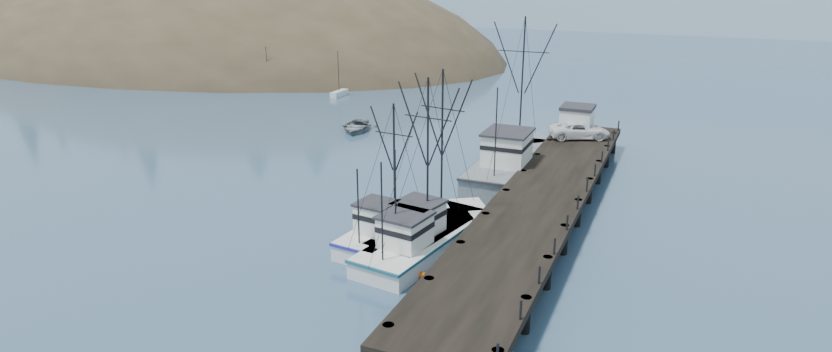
{
  "coord_description": "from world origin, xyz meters",
  "views": [
    {
      "loc": [
        22.75,
        -27.43,
        17.84
      ],
      "look_at": [
        4.71,
        14.95,
        2.5
      ],
      "focal_mm": 28.0,
      "sensor_mm": 36.0,
      "label": 1
    }
  ],
  "objects_px": {
    "trawler_far": "(432,230)",
    "trawler_mid": "(388,231)",
    "pier": "(541,199)",
    "pickup_truck": "(579,130)",
    "motorboat": "(356,130)",
    "work_vessel": "(513,163)",
    "trawler_near": "(419,242)",
    "pier_shed": "(577,120)"
  },
  "relations": [
    {
      "from": "work_vessel",
      "to": "trawler_near",
      "type": "bearing_deg",
      "value": -94.53
    },
    {
      "from": "trawler_near",
      "to": "trawler_far",
      "type": "bearing_deg",
      "value": 89.36
    },
    {
      "from": "trawler_mid",
      "to": "work_vessel",
      "type": "distance_m",
      "value": 17.32
    },
    {
      "from": "work_vessel",
      "to": "pickup_truck",
      "type": "xyz_separation_m",
      "value": [
        4.24,
        7.54,
        1.54
      ]
    },
    {
      "from": "trawler_far",
      "to": "pier_shed",
      "type": "relative_size",
      "value": 3.67
    },
    {
      "from": "trawler_far",
      "to": "pier_shed",
      "type": "distance_m",
      "value": 25.07
    },
    {
      "from": "pier",
      "to": "trawler_far",
      "type": "relative_size",
      "value": 3.75
    },
    {
      "from": "pier",
      "to": "motorboat",
      "type": "relative_size",
      "value": 7.51
    },
    {
      "from": "work_vessel",
      "to": "motorboat",
      "type": "relative_size",
      "value": 2.84
    },
    {
      "from": "work_vessel",
      "to": "motorboat",
      "type": "distance_m",
      "value": 22.02
    },
    {
      "from": "trawler_far",
      "to": "work_vessel",
      "type": "relative_size",
      "value": 0.71
    },
    {
      "from": "trawler_near",
      "to": "pier_shed",
      "type": "bearing_deg",
      "value": 79.1
    },
    {
      "from": "trawler_mid",
      "to": "work_vessel",
      "type": "relative_size",
      "value": 0.58
    },
    {
      "from": "trawler_mid",
      "to": "pier_shed",
      "type": "relative_size",
      "value": 3.0
    },
    {
      "from": "trawler_far",
      "to": "pickup_truck",
      "type": "distance_m",
      "value": 23.81
    },
    {
      "from": "pier",
      "to": "trawler_mid",
      "type": "height_order",
      "value": "trawler_mid"
    },
    {
      "from": "work_vessel",
      "to": "pickup_truck",
      "type": "distance_m",
      "value": 8.79
    },
    {
      "from": "pickup_truck",
      "to": "trawler_near",
      "type": "bearing_deg",
      "value": 142.71
    },
    {
      "from": "pier_shed",
      "to": "pickup_truck",
      "type": "height_order",
      "value": "pier_shed"
    },
    {
      "from": "trawler_mid",
      "to": "pier",
      "type": "bearing_deg",
      "value": 42.48
    },
    {
      "from": "pier",
      "to": "pier_shed",
      "type": "relative_size",
      "value": 13.75
    },
    {
      "from": "trawler_mid",
      "to": "work_vessel",
      "type": "xyz_separation_m",
      "value": [
        4.0,
        16.84,
        0.41
      ]
    },
    {
      "from": "pier",
      "to": "work_vessel",
      "type": "xyz_separation_m",
      "value": [
        -4.46,
        9.11,
        -0.46
      ]
    },
    {
      "from": "trawler_far",
      "to": "trawler_mid",
      "type": "bearing_deg",
      "value": -152.92
    },
    {
      "from": "work_vessel",
      "to": "pier_shed",
      "type": "height_order",
      "value": "work_vessel"
    },
    {
      "from": "pickup_truck",
      "to": "motorboat",
      "type": "xyz_separation_m",
      "value": [
        -24.36,
        1.31,
        -2.77
      ]
    },
    {
      "from": "trawler_mid",
      "to": "pickup_truck",
      "type": "relative_size",
      "value": 1.73
    },
    {
      "from": "trawler_far",
      "to": "pier_shed",
      "type": "bearing_deg",
      "value": 78.18
    },
    {
      "from": "trawler_mid",
      "to": "trawler_far",
      "type": "distance_m",
      "value": 2.94
    },
    {
      "from": "pier",
      "to": "pier_shed",
      "type": "bearing_deg",
      "value": 92.33
    },
    {
      "from": "pier_shed",
      "to": "pickup_truck",
      "type": "xyz_separation_m",
      "value": [
        0.51,
        -1.35,
        -0.65
      ]
    },
    {
      "from": "pier",
      "to": "trawler_mid",
      "type": "bearing_deg",
      "value": -137.52
    },
    {
      "from": "trawler_near",
      "to": "trawler_mid",
      "type": "height_order",
      "value": "trawler_near"
    },
    {
      "from": "pier_shed",
      "to": "pickup_truck",
      "type": "relative_size",
      "value": 0.58
    },
    {
      "from": "pier_shed",
      "to": "trawler_far",
      "type": "bearing_deg",
      "value": -101.82
    },
    {
      "from": "pier_shed",
      "to": "pier",
      "type": "bearing_deg",
      "value": -87.67
    },
    {
      "from": "pickup_truck",
      "to": "trawler_far",
      "type": "bearing_deg",
      "value": 141.58
    },
    {
      "from": "trawler_far",
      "to": "motorboat",
      "type": "height_order",
      "value": "trawler_far"
    },
    {
      "from": "trawler_near",
      "to": "trawler_mid",
      "type": "distance_m",
      "value": 2.75
    },
    {
      "from": "trawler_far",
      "to": "pier",
      "type": "bearing_deg",
      "value": 47.64
    },
    {
      "from": "trawler_mid",
      "to": "trawler_far",
      "type": "bearing_deg",
      "value": 27.08
    },
    {
      "from": "work_vessel",
      "to": "trawler_mid",
      "type": "bearing_deg",
      "value": -103.35
    }
  ]
}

